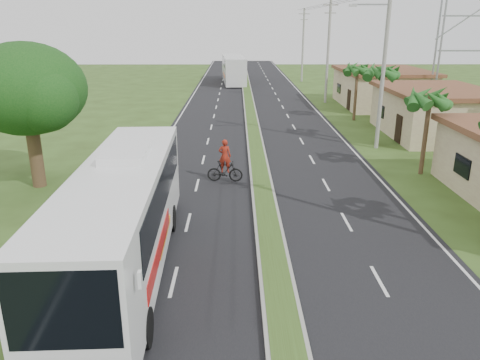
{
  "coord_description": "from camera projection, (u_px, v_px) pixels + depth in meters",
  "views": [
    {
      "loc": [
        -1.34,
        -13.95,
        8.32
      ],
      "look_at": [
        -1.2,
        5.54,
        1.8
      ],
      "focal_mm": 35.0,
      "sensor_mm": 36.0,
      "label": 1
    }
  ],
  "objects": [
    {
      "name": "shade_tree",
      "position": [
        25.0,
        92.0,
        23.7
      ],
      "size": [
        6.3,
        6.0,
        7.54
      ],
      "color": "#473321",
      "rests_on": "ground"
    },
    {
      "name": "utility_pole_b",
      "position": [
        384.0,
        57.0,
        31.02
      ],
      "size": [
        3.2,
        0.28,
        12.0
      ],
      "color": "gray",
      "rests_on": "ground"
    },
    {
      "name": "median_strip",
      "position": [
        255.0,
        140.0,
        34.81
      ],
      "size": [
        1.2,
        160.0,
        0.18
      ],
      "color": "gray",
      "rests_on": "ground"
    },
    {
      "name": "shop_mid",
      "position": [
        434.0,
        112.0,
        36.24
      ],
      "size": [
        7.6,
        10.6,
        3.67
      ],
      "color": "tan",
      "rests_on": "ground"
    },
    {
      "name": "palm_verge_d",
      "position": [
        358.0,
        69.0,
        41.05
      ],
      "size": [
        2.4,
        2.4,
        5.25
      ],
      "color": "#473321",
      "rests_on": "ground"
    },
    {
      "name": "utility_pole_c",
      "position": [
        328.0,
        50.0,
        50.17
      ],
      "size": [
        1.6,
        0.28,
        11.0
      ],
      "color": "gray",
      "rests_on": "ground"
    },
    {
      "name": "shop_far",
      "position": [
        381.0,
        87.0,
        49.5
      ],
      "size": [
        8.6,
        11.6,
        3.82
      ],
      "color": "tan",
      "rests_on": "ground"
    },
    {
      "name": "coach_bus_far",
      "position": [
        234.0,
        68.0,
        68.7
      ],
      "size": [
        3.71,
        13.31,
        3.83
      ],
      "rotation": [
        0.0,
        0.0,
        0.07
      ],
      "color": "silver",
      "rests_on": "ground"
    },
    {
      "name": "lane_edge_left",
      "position": [
        165.0,
        142.0,
        34.8
      ],
      "size": [
        0.12,
        160.0,
        0.01
      ],
      "primitive_type": "cube",
      "color": "silver",
      "rests_on": "ground"
    },
    {
      "name": "utility_pole_d",
      "position": [
        303.0,
        44.0,
        69.22
      ],
      "size": [
        1.6,
        0.28,
        10.5
      ],
      "color": "gray",
      "rests_on": "ground"
    },
    {
      "name": "palm_verge_c",
      "position": [
        383.0,
        73.0,
        32.33
      ],
      "size": [
        2.4,
        2.4,
        5.85
      ],
      "color": "#473321",
      "rests_on": "ground"
    },
    {
      "name": "palm_verge_b",
      "position": [
        430.0,
        99.0,
        25.94
      ],
      "size": [
        2.4,
        2.4,
        5.05
      ],
      "color": "#473321",
      "rests_on": "ground"
    },
    {
      "name": "lane_edge_right",
      "position": [
        344.0,
        141.0,
        34.89
      ],
      "size": [
        0.12,
        160.0,
        0.01
      ],
      "primitive_type": "cube",
      "color": "silver",
      "rests_on": "ground"
    },
    {
      "name": "ground",
      "position": [
        276.0,
        282.0,
        15.88
      ],
      "size": [
        180.0,
        180.0,
        0.0
      ],
      "primitive_type": "plane",
      "color": "#32471A",
      "rests_on": "ground"
    },
    {
      "name": "road_asphalt",
      "position": [
        255.0,
        141.0,
        34.84
      ],
      "size": [
        14.0,
        160.0,
        0.02
      ],
      "primitive_type": "cube",
      "color": "black",
      "rests_on": "ground"
    },
    {
      "name": "coach_bus_main",
      "position": [
        123.0,
        211.0,
        15.87
      ],
      "size": [
        3.17,
        12.92,
        4.15
      ],
      "rotation": [
        0.0,
        0.0,
        0.04
      ],
      "color": "white",
      "rests_on": "ground"
    },
    {
      "name": "motorcyclist",
      "position": [
        225.0,
        167.0,
        25.69
      ],
      "size": [
        2.0,
        0.69,
        2.41
      ],
      "rotation": [
        0.0,
        0.0,
        -0.07
      ],
      "color": "black",
      "rests_on": "ground"
    }
  ]
}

